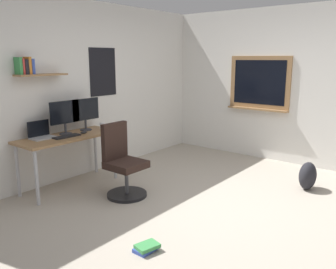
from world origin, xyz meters
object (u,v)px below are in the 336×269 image
monitor_primary (65,115)px  computer_mouse (84,132)px  keyboard (67,136)px  desk (68,141)px  monitor_secondary (85,112)px  coffee_mug (102,126)px  backpack (308,176)px  office_chair (123,165)px  laptop (41,134)px  book_stack_on_floor (146,248)px

monitor_primary → computer_mouse: size_ratio=4.46×
keyboard → computer_mouse: size_ratio=3.56×
desk → keyboard: keyboard is taller
monitor_secondary → coffee_mug: (0.21, -0.11, -0.22)m
monitor_primary → coffee_mug: bearing=-11.1°
coffee_mug → backpack: coffee_mug is taller
desk → computer_mouse: 0.24m
office_chair → laptop: (-0.56, 0.93, 0.38)m
keyboard → book_stack_on_floor: keyboard is taller
monitor_primary → computer_mouse: monitor_primary is taller
office_chair → monitor_primary: monitor_primary is taller
book_stack_on_floor → computer_mouse: bearing=67.1°
monitor_primary → monitor_secondary: same height
desk → backpack: bearing=-53.1°
monitor_primary → book_stack_on_floor: bearing=-106.9°
desk → monitor_secondary: monitor_secondary is taller
office_chair → keyboard: office_chair is taller
keyboard → book_stack_on_floor: size_ratio=1.54×
monitor_primary → computer_mouse: (0.18, -0.16, -0.25)m
laptop → monitor_secondary: bearing=-4.0°
laptop → monitor_secondary: size_ratio=0.67×
laptop → desk: bearing=-23.8°
laptop → keyboard: size_ratio=0.84×
desk → book_stack_on_floor: size_ratio=5.80×
monitor_primary → backpack: 3.42m
computer_mouse → backpack: 3.14m
monitor_secondary → coffee_mug: size_ratio=5.04×
desk → coffee_mug: coffee_mug is taller
monitor_primary → coffee_mug: size_ratio=5.04×
monitor_primary → office_chair: bearing=-76.7°
desk → keyboard: (-0.07, -0.07, 0.09)m
backpack → monitor_primary: bearing=125.5°
coffee_mug → book_stack_on_floor: bearing=-121.4°
laptop → monitor_primary: (0.35, -0.05, 0.22)m
office_chair → book_stack_on_floor: bearing=-125.6°
office_chair → monitor_primary: (-0.21, 0.89, 0.59)m
monitor_primary → backpack: size_ratio=1.21×
monitor_primary → backpack: bearing=-54.5°
monitor_primary → keyboard: monitor_primary is taller
monitor_secondary → computer_mouse: (-0.17, -0.16, -0.25)m
office_chair → laptop: bearing=120.8°
computer_mouse → office_chair: bearing=-87.3°
keyboard → laptop: bearing=139.5°
monitor_secondary → coffee_mug: 0.33m
desk → monitor_secondary: 0.53m
desk → office_chair: office_chair is taller
office_chair → backpack: office_chair is taller
laptop → computer_mouse: bearing=-21.7°
laptop → coffee_mug: 0.92m
office_chair → monitor_secondary: 1.08m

